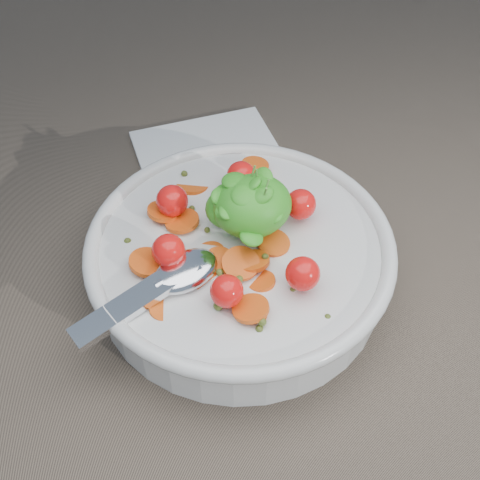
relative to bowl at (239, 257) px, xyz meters
name	(u,v)px	position (x,y,z in m)	size (l,w,h in m)	color
ground	(224,287)	(-0.02, 0.00, -0.03)	(6.00, 6.00, 0.00)	#716251
bowl	(239,257)	(0.00, 0.00, 0.00)	(0.30, 0.28, 0.12)	silver
napkin	(210,156)	(0.03, 0.18, -0.03)	(0.16, 0.14, 0.01)	white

